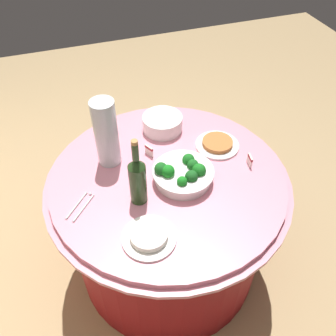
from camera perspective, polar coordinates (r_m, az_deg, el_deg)
name	(u,v)px	position (r m, az deg, el deg)	size (l,w,h in m)	color
ground_plane	(168,259)	(2.27, 0.00, -14.26)	(6.00, 6.00, 0.00)	tan
buffet_table	(168,223)	(1.96, 0.00, -8.62)	(1.16, 1.16, 0.74)	maroon
broccoli_bowl	(183,174)	(1.63, 2.38, -0.92)	(0.28, 0.28, 0.11)	white
plate_stack	(162,123)	(1.91, -0.89, 7.12)	(0.21, 0.21, 0.08)	white
wine_bottle	(138,179)	(1.50, -4.84, -1.72)	(0.07, 0.07, 0.34)	#23401B
decorative_fruit_vase	(107,137)	(1.68, -9.67, 4.90)	(0.11, 0.11, 0.34)	silver
serving_tongs	(81,205)	(1.60, -13.57, -5.74)	(0.15, 0.14, 0.01)	silver
food_plate_rice	(149,236)	(1.45, -3.02, -10.74)	(0.22, 0.22, 0.04)	white
food_plate_peanuts	(217,144)	(1.84, 7.81, 3.78)	(0.22, 0.22, 0.03)	white
label_placard_front	(109,130)	(1.91, -9.38, 5.90)	(0.05, 0.01, 0.05)	white
label_placard_mid	(149,150)	(1.77, -3.02, 2.82)	(0.05, 0.03, 0.05)	white
label_placard_rear	(250,160)	(1.76, 12.82, 1.26)	(0.05, 0.02, 0.05)	white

